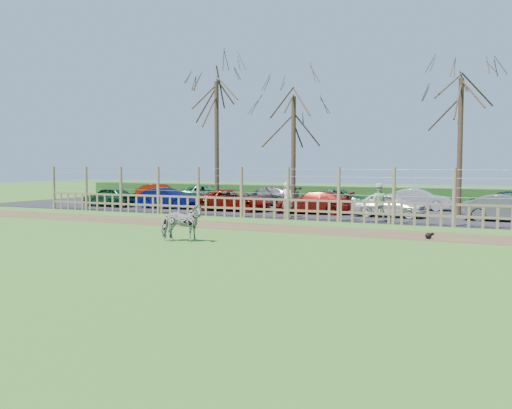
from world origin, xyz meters
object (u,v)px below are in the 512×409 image
at_px(tree_right, 461,113).
at_px(car_5, 506,208).
at_px(visitor_a, 287,200).
at_px(car_7, 159,193).
at_px(car_12, 504,202).
at_px(tree_mid, 294,125).
at_px(visitor_b, 378,202).
at_px(car_10, 340,198).
at_px(car_0, 109,197).
at_px(car_3, 313,202).
at_px(car_11, 418,199).
at_px(car_4, 389,205).
at_px(car_2, 235,200).
at_px(zebra, 181,223).
at_px(car_9, 267,196).
at_px(crow, 429,236).
at_px(tree_left, 217,114).
at_px(car_8, 208,194).
at_px(car_1, 167,198).

distance_m(tree_right, car_5, 5.84).
xyz_separation_m(visitor_a, car_5, (9.76, 2.46, -0.26)).
xyz_separation_m(car_7, car_12, (22.54, -0.64, 0.00)).
xyz_separation_m(tree_mid, visitor_b, (6.14, -4.82, -3.96)).
distance_m(visitor_a, car_10, 6.86).
xyz_separation_m(visitor_a, car_0, (-12.69, 1.81, -0.26)).
xyz_separation_m(car_3, car_7, (-13.49, 5.01, 0.00)).
height_order(car_10, car_11, same).
bearing_deg(car_4, car_2, 91.45).
height_order(zebra, car_9, zebra).
xyz_separation_m(car_3, car_4, (4.06, -0.24, 0.00)).
xyz_separation_m(zebra, car_0, (-12.88, 11.41, 0.00)).
bearing_deg(car_5, car_12, 5.95).
relative_size(tree_mid, car_3, 1.65).
relative_size(tree_mid, crow, 22.31).
height_order(visitor_b, car_5, visitor_b).
bearing_deg(visitor_a, car_9, -44.78).
relative_size(tree_left, car_11, 2.16).
xyz_separation_m(tree_mid, car_12, (11.10, 2.16, -4.23)).
xyz_separation_m(tree_right, car_8, (-16.02, 1.71, -4.60)).
bearing_deg(crow, tree_mid, 133.02).
bearing_deg(car_1, car_9, -45.38).
bearing_deg(car_4, car_9, 63.43).
xyz_separation_m(crow, car_0, (-20.31, 7.01, 0.52)).
relative_size(tree_right, car_5, 2.02).
relative_size(crow, car_9, 0.07).
xyz_separation_m(tree_mid, car_3, (2.05, -2.22, -4.23)).
bearing_deg(car_3, car_10, 171.64).
distance_m(car_3, car_12, 10.05).
height_order(car_3, car_11, same).
bearing_deg(car_3, car_12, 108.60).
bearing_deg(car_7, car_12, -84.18).
height_order(car_0, car_1, same).
bearing_deg(zebra, car_2, 2.07).
xyz_separation_m(car_5, car_9, (-14.10, 4.57, 0.00)).
distance_m(car_0, car_9, 9.85).
bearing_deg(crow, car_12, 81.13).
xyz_separation_m(car_4, car_10, (-3.97, 4.61, 0.00)).
relative_size(zebra, crow, 4.95).
relative_size(car_5, car_10, 1.03).
distance_m(tree_right, car_9, 12.74).
bearing_deg(visitor_a, car_0, 5.42).
bearing_deg(visitor_b, car_12, -137.73).
bearing_deg(car_12, visitor_a, -61.62).
distance_m(zebra, car_1, 14.60).
height_order(car_2, car_11, same).
bearing_deg(car_9, car_11, 93.91).
relative_size(zebra, car_2, 0.35).
bearing_deg(crow, car_11, 101.87).
bearing_deg(visitor_b, tree_mid, -50.51).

